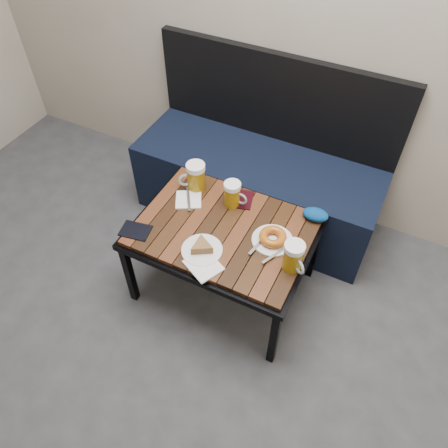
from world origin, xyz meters
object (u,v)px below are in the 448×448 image
at_px(beer_mug_centre, 233,194).
at_px(bench, 258,180).
at_px(beer_mug_right, 294,256).
at_px(passport_burgundy, 243,199).
at_px(plate_pie, 202,248).
at_px(cafe_table, 224,234).
at_px(passport_navy, 135,231).
at_px(beer_mug_left, 195,177).
at_px(plate_bagel, 273,238).
at_px(knit_pouch, 315,215).

bearing_deg(beer_mug_centre, bench, 94.94).
relative_size(beer_mug_right, passport_burgundy, 1.09).
xyz_separation_m(beer_mug_centre, plate_pie, (0.01, -0.33, -0.05)).
height_order(bench, beer_mug_centre, bench).
relative_size(cafe_table, plate_pie, 4.54).
relative_size(passport_navy, passport_burgundy, 1.05).
xyz_separation_m(beer_mug_centre, passport_burgundy, (0.03, 0.05, -0.06)).
height_order(bench, plate_pie, bench).
height_order(beer_mug_left, beer_mug_centre, beer_mug_left).
distance_m(beer_mug_left, plate_pie, 0.42).
distance_m(plate_bagel, passport_navy, 0.63).
distance_m(plate_pie, plate_bagel, 0.32).
xyz_separation_m(beer_mug_left, plate_pie, (0.22, -0.35, -0.06)).
distance_m(plate_bagel, passport_burgundy, 0.30).
xyz_separation_m(beer_mug_centre, beer_mug_right, (0.40, -0.23, 0.01)).
relative_size(cafe_table, beer_mug_centre, 6.34).
distance_m(bench, cafe_table, 0.61).
height_order(beer_mug_centre, beer_mug_right, beer_mug_right).
distance_m(beer_mug_right, passport_burgundy, 0.46).
xyz_separation_m(beer_mug_left, plate_bagel, (0.48, -0.16, -0.05)).
xyz_separation_m(bench, beer_mug_right, (0.43, -0.66, 0.27)).
bearing_deg(beer_mug_centre, plate_bagel, -26.99).
bearing_deg(plate_pie, knit_pouch, 47.04).
distance_m(cafe_table, passport_burgundy, 0.21).
bearing_deg(cafe_table, beer_mug_left, 143.87).
bearing_deg(beer_mug_centre, plate_pie, -88.49).
height_order(bench, passport_navy, bench).
bearing_deg(knit_pouch, bench, 141.46).
bearing_deg(passport_burgundy, passport_navy, -145.93).
bearing_deg(beer_mug_left, plate_pie, 87.07).
xyz_separation_m(cafe_table, passport_burgundy, (0.00, 0.21, 0.05)).
bearing_deg(beer_mug_right, passport_burgundy, -178.98).
height_order(bench, knit_pouch, bench).
bearing_deg(cafe_table, passport_navy, -150.85).
xyz_separation_m(cafe_table, plate_bagel, (0.23, 0.02, 0.07)).
height_order(beer_mug_left, beer_mug_right, beer_mug_left).
bearing_deg(beer_mug_right, plate_bagel, -177.38).
xyz_separation_m(passport_navy, knit_pouch, (0.72, 0.45, 0.02)).
distance_m(bench, plate_pie, 0.79).
distance_m(beer_mug_centre, beer_mug_right, 0.46).
xyz_separation_m(bench, passport_burgundy, (0.07, -0.38, 0.20)).
bearing_deg(bench, passport_navy, -110.25).
bearing_deg(beer_mug_left, plate_bagel, 126.41).
xyz_separation_m(plate_bagel, passport_burgundy, (-0.23, 0.18, -0.02)).
distance_m(bench, plate_bagel, 0.68).
bearing_deg(beer_mug_centre, cafe_table, -77.99).
relative_size(beer_mug_left, knit_pouch, 1.22).
bearing_deg(passport_navy, passport_burgundy, 128.50).
bearing_deg(plate_pie, beer_mug_centre, 91.23).
relative_size(beer_mug_centre, passport_navy, 0.97).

